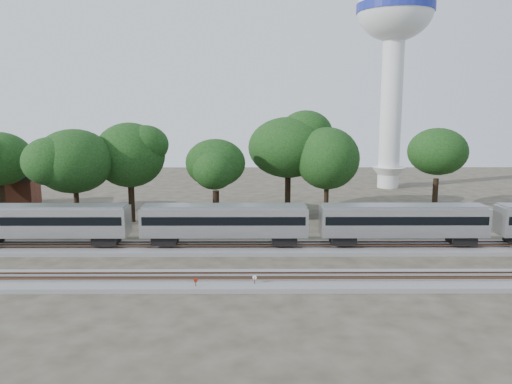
{
  "coord_description": "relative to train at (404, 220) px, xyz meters",
  "views": [
    {
      "loc": [
        5.7,
        -44.04,
        14.47
      ],
      "look_at": [
        5.92,
        5.0,
        6.26
      ],
      "focal_mm": 35.0,
      "sensor_mm": 36.0,
      "label": 1
    }
  ],
  "objects": [
    {
      "name": "ground",
      "position": [
        -21.19,
        -6.0,
        -3.15
      ],
      "size": [
        160.0,
        160.0,
        0.0
      ],
      "primitive_type": "plane",
      "color": "#383328",
      "rests_on": "ground"
    },
    {
      "name": "track_far",
      "position": [
        -21.19,
        -0.0,
        -2.94
      ],
      "size": [
        160.0,
        5.0,
        0.73
      ],
      "color": "slate",
      "rests_on": "ground"
    },
    {
      "name": "track_near",
      "position": [
        -21.19,
        -10.0,
        -2.94
      ],
      "size": [
        160.0,
        5.0,
        0.73
      ],
      "color": "slate",
      "rests_on": "ground"
    },
    {
      "name": "train",
      "position": [
        0.0,
        0.0,
        0.0
      ],
      "size": [
        125.27,
        3.05,
        4.49
      ],
      "color": "silver",
      "rests_on": "ground"
    },
    {
      "name": "switch_stand_red",
      "position": [
        -20.16,
        -11.82,
        -2.48
      ],
      "size": [
        0.32,
        0.15,
        1.05
      ],
      "rotation": [
        0.0,
        0.0,
        0.39
      ],
      "color": "#512D19",
      "rests_on": "ground"
    },
    {
      "name": "switch_stand_white",
      "position": [
        -15.42,
        -11.23,
        -2.45
      ],
      "size": [
        0.34,
        0.13,
        1.09
      ],
      "rotation": [
        0.0,
        0.0,
        -0.28
      ],
      "color": "#512D19",
      "rests_on": "ground"
    },
    {
      "name": "switch_lever",
      "position": [
        -16.53,
        -11.91,
        -3.0
      ],
      "size": [
        0.58,
        0.48,
        0.3
      ],
      "primitive_type": "cube",
      "rotation": [
        0.0,
        0.0,
        -0.43
      ],
      "color": "#512D19",
      "rests_on": "ground"
    },
    {
      "name": "water_tower",
      "position": [
        9.44,
        41.5,
        24.72
      ],
      "size": [
        13.59,
        13.59,
        37.62
      ],
      "color": "silver",
      "rests_on": "ground"
    },
    {
      "name": "tree_2",
      "position": [
        -36.87,
        9.12,
        5.15
      ],
      "size": [
        8.45,
        8.45,
        11.91
      ],
      "color": "black",
      "rests_on": "ground"
    },
    {
      "name": "tree_3",
      "position": [
        -31.24,
        13.16,
        5.5
      ],
      "size": [
        8.81,
        8.81,
        12.42
      ],
      "color": "black",
      "rests_on": "ground"
    },
    {
      "name": "tree_4",
      "position": [
        -20.33,
        12.65,
        4.52
      ],
      "size": [
        7.82,
        7.82,
        11.02
      ],
      "color": "black",
      "rests_on": "ground"
    },
    {
      "name": "tree_5",
      "position": [
        -10.75,
        18.47,
        6.06
      ],
      "size": [
        9.37,
        9.37,
        13.21
      ],
      "color": "black",
      "rests_on": "ground"
    },
    {
      "name": "tree_6",
      "position": [
        -5.82,
        15.32,
        4.86
      ],
      "size": [
        8.16,
        8.16,
        11.5
      ],
      "color": "black",
      "rests_on": "ground"
    },
    {
      "name": "tree_7",
      "position": [
        10.73,
        20.8,
        5.28
      ],
      "size": [
        8.58,
        8.58,
        12.1
      ],
      "color": "black",
      "rests_on": "ground"
    }
  ]
}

